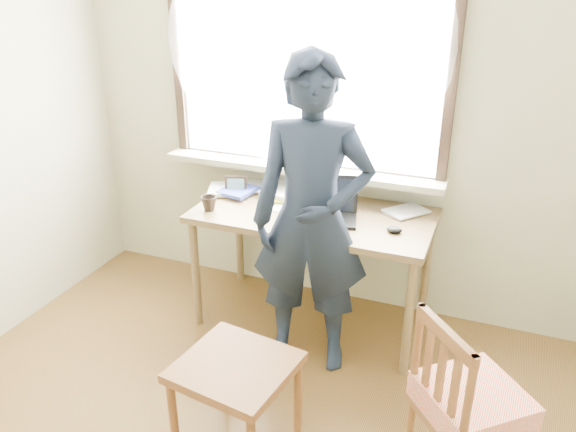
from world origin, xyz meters
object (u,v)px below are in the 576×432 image
at_px(side_chair, 469,405).
at_px(person, 312,220).
at_px(mug_white, 315,192).
at_px(desk, 313,224).
at_px(laptop, 328,208).
at_px(mug_dark, 209,203).
at_px(work_chair, 236,377).

xyz_separation_m(side_chair, person, (-0.91, 0.62, 0.43)).
distance_m(mug_white, side_chair, 1.65).
bearing_deg(desk, laptop, -17.89).
bearing_deg(laptop, mug_dark, -166.35).
height_order(mug_white, mug_dark, mug_white).
relative_size(mug_white, mug_dark, 1.21).
bearing_deg(mug_white, laptop, -55.66).
relative_size(mug_dark, side_chair, 0.11).
bearing_deg(work_chair, side_chair, 9.48).
relative_size(work_chair, side_chair, 0.63).
bearing_deg(mug_white, mug_dark, -142.70).
distance_m(mug_dark, work_chair, 1.20).
relative_size(desk, laptop, 3.62).
height_order(mug_dark, side_chair, side_chair).
bearing_deg(person, mug_white, 95.18).
distance_m(laptop, work_chair, 1.18).
distance_m(desk, person, 0.43).
distance_m(mug_dark, person, 0.73).
relative_size(desk, mug_white, 12.24).
relative_size(laptop, mug_dark, 4.09).
bearing_deg(mug_dark, desk, 18.68).
xyz_separation_m(work_chair, side_chair, (0.99, 0.17, 0.04)).
bearing_deg(side_chair, desk, 136.32).
bearing_deg(desk, mug_white, 106.83).
bearing_deg(work_chair, mug_white, 94.15).
bearing_deg(mug_dark, work_chair, -56.15).
bearing_deg(mug_white, work_chair, -85.85).
distance_m(mug_white, work_chair, 1.41).
xyz_separation_m(desk, mug_dark, (-0.60, -0.20, 0.12)).
bearing_deg(person, work_chair, -107.73).
height_order(laptop, mug_white, laptop).
relative_size(laptop, work_chair, 0.72).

